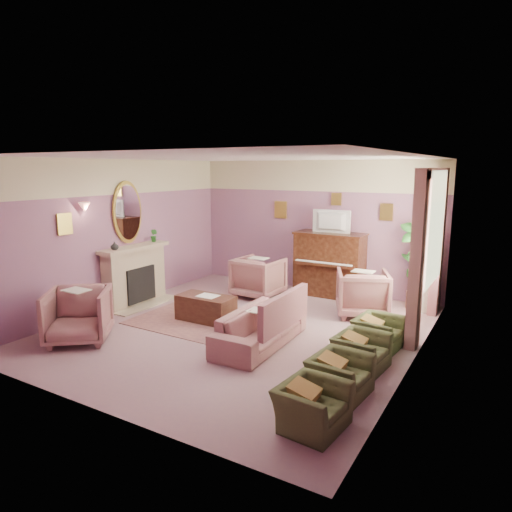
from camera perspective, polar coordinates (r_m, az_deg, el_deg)
The scene contains 48 objects.
floor at distance 7.70m, azimuth -1.87°, elevation -9.09°, with size 5.50×6.00×0.01m, color gray.
ceiling at distance 7.24m, azimuth -2.01°, elevation 12.22°, with size 5.50×6.00×0.01m, color white.
wall_back at distance 9.98m, azimuth 7.29°, elevation 3.74°, with size 5.50×0.02×2.80m, color slate.
wall_front at distance 5.11m, azimuth -20.17°, elevation -3.76°, with size 5.50×0.02×2.80m, color slate.
wall_left at distance 9.09m, azimuth -16.79°, elevation 2.66°, with size 0.02×6.00×2.80m, color slate.
wall_right at distance 6.34m, azimuth 19.60°, elevation -0.96°, with size 0.02×6.00×2.80m, color slate.
picture_rail_band at distance 9.90m, azimuth 7.42°, elevation 9.92°, with size 5.50×0.01×0.65m, color beige.
stripe_panel at distance 7.67m, azimuth 21.18°, elevation -1.57°, with size 0.01×3.00×2.15m, color #B4C3A2.
fireplace_surround at distance 9.27m, azimuth -14.92°, elevation -2.45°, with size 0.30×1.40×1.10m, color tan.
fireplace_inset at distance 9.23m, azimuth -14.44°, elevation -3.43°, with size 0.18×0.72×0.68m, color black.
fire_ember at distance 9.25m, azimuth -14.21°, elevation -4.54°, with size 0.06×0.54×0.10m, color orange.
mantel_shelf at distance 9.13m, azimuth -14.97°, elevation 1.01°, with size 0.40×1.55×0.07m, color tan.
hearth at distance 9.27m, azimuth -13.88°, elevation -5.84°, with size 0.55×1.50×0.02m, color tan.
mirror_frame at distance 9.15m, azimuth -15.80°, elevation 5.28°, with size 0.04×0.72×1.20m, color #B0963B.
mirror_glass at distance 9.13m, azimuth -15.69°, elevation 5.28°, with size 0.01×0.60×1.06m, color white.
sconce_shade at distance 8.38m, azimuth -20.65°, elevation 5.75°, with size 0.20×0.20×0.16m, color #FF9D84.
piano at distance 9.63m, azimuth 9.17°, elevation -1.11°, with size 1.40×0.60×1.30m, color #3A1C0F.
piano_keyshelf at distance 9.29m, azimuth 8.40°, elevation -1.08°, with size 1.30×0.12×0.06m, color #3A1C0F.
piano_keys at distance 9.29m, azimuth 8.41°, elevation -0.84°, with size 1.20×0.08×0.02m, color white.
piano_top at distance 9.51m, azimuth 9.29°, elevation 2.78°, with size 1.45×0.65×0.04m, color #3A1C0F.
television at distance 9.43m, azimuth 9.23°, elevation 4.49°, with size 0.80×0.12×0.48m, color black.
print_back_left at distance 10.25m, azimuth 3.10°, elevation 5.80°, with size 0.30×0.03×0.38m, color #B0963B.
print_back_right at distance 9.41m, azimuth 16.00°, elevation 5.30°, with size 0.26×0.03×0.34m, color #B0963B.
print_back_mid at distance 9.70m, azimuth 10.02°, elevation 7.02°, with size 0.22×0.03×0.26m, color #B0963B.
print_left_wall at distance 8.26m, azimuth -22.80°, elevation 3.71°, with size 0.03×0.28×0.36m, color #B0963B.
window_blind at distance 7.81m, azimuth 21.55°, elevation 3.29°, with size 0.03×1.40×1.80m, color beige.
curtain_left at distance 6.99m, azimuth 19.49°, elevation -0.72°, with size 0.16×0.34×2.60m, color #A5646A.
curtain_right at distance 8.78m, azimuth 21.79°, elevation 1.40°, with size 0.16×0.34×2.60m, color #A5646A.
pelmet at distance 7.77m, azimuth 21.41°, elevation 9.63°, with size 0.16×2.20×0.16m, color #A5646A.
mantel_plant at distance 9.49m, azimuth -12.63°, elevation 2.52°, with size 0.16×0.16×0.28m, color #296F26.
mantel_vase at distance 8.77m, azimuth -17.26°, elevation 1.22°, with size 0.16×0.16×0.16m, color beige.
area_rug at distance 8.11m, azimuth -5.99°, elevation -8.04°, with size 2.50×1.80×0.01m, color #925C57.
coffee_table at distance 8.08m, azimuth -6.29°, elevation -6.50°, with size 1.00×0.50×0.45m, color #402317.
table_paper at distance 7.98m, azimuth -6.03°, elevation -4.98°, with size 0.35×0.28×0.01m, color white.
sofa at distance 6.93m, azimuth 0.57°, elevation -8.11°, with size 0.62×1.86×0.75m, color #A16B66.
sofa_throw at distance 6.68m, azimuth 3.58°, elevation -6.85°, with size 0.09×1.41×0.52m, color #A5646A.
floral_armchair_left at distance 9.42m, azimuth 0.31°, elevation -2.40°, with size 0.88×0.88×0.92m, color #A16B66.
floral_armchair_right at distance 8.47m, azimuth 13.16°, elevation -4.23°, with size 0.88×0.88×0.92m, color #A16B66.
floral_armchair_front at distance 7.53m, azimuth -21.37°, elevation -6.63°, with size 0.88×0.88×0.92m, color #A16B66.
olive_chair_a at distance 4.93m, azimuth 7.04°, elevation -17.34°, with size 0.50×0.72×0.62m, color #46512A.
olive_chair_b at distance 5.62m, azimuth 10.45°, elevation -13.74°, with size 0.50×0.72×0.62m, color #46512A.
olive_chair_c at distance 6.34m, azimuth 13.04°, elevation -10.91°, with size 0.50×0.72×0.62m, color #46512A.
olive_chair_d at distance 7.08m, azimuth 15.05°, elevation -8.65°, with size 0.50×0.72×0.62m, color #46512A.
side_table at distance 9.17m, azimuth 20.12°, elevation -4.18°, with size 0.52×0.52×0.70m, color white.
side_plant_big at distance 9.06m, azimuth 20.33°, elevation -1.00°, with size 0.30×0.30×0.34m, color #296F26.
side_plant_small at distance 8.95m, azimuth 20.96°, elevation -1.38°, with size 0.16×0.16×0.28m, color #296F26.
palm_pot at distance 9.21m, azimuth 19.28°, elevation -5.23°, with size 0.34×0.34×0.34m, color #AB6640.
palm_plant at distance 9.01m, azimuth 19.63°, elevation 0.22°, with size 0.76×0.76×1.44m, color #296F26.
Camera 1 is at (3.86, -6.12, 2.64)m, focal length 32.00 mm.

